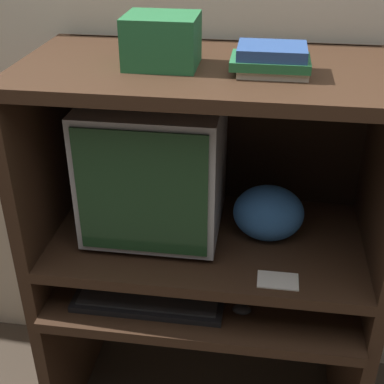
{
  "coord_description": "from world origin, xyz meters",
  "views": [
    {
      "loc": [
        0.15,
        -1.13,
        1.76
      ],
      "look_at": [
        -0.05,
        0.27,
        0.95
      ],
      "focal_mm": 50.0,
      "sensor_mm": 36.0,
      "label": 1
    }
  ],
  "objects_px": {
    "snack_bag": "(268,213)",
    "book_stack": "(272,60)",
    "crt_monitor": "(155,165)",
    "keyboard": "(149,300)",
    "mouse": "(242,310)",
    "storage_box": "(162,41)"
  },
  "relations": [
    {
      "from": "snack_bag",
      "to": "book_stack",
      "type": "distance_m",
      "value": 0.5
    },
    {
      "from": "crt_monitor",
      "to": "snack_bag",
      "type": "relative_size",
      "value": 2.0
    },
    {
      "from": "keyboard",
      "to": "mouse",
      "type": "xyz_separation_m",
      "value": [
        0.29,
        -0.0,
        0.0
      ]
    },
    {
      "from": "snack_bag",
      "to": "crt_monitor",
      "type": "bearing_deg",
      "value": 178.47
    },
    {
      "from": "snack_bag",
      "to": "keyboard",
      "type": "bearing_deg",
      "value": -153.89
    },
    {
      "from": "keyboard",
      "to": "storage_box",
      "type": "relative_size",
      "value": 2.48
    },
    {
      "from": "crt_monitor",
      "to": "mouse",
      "type": "xyz_separation_m",
      "value": [
        0.29,
        -0.18,
        -0.38
      ]
    },
    {
      "from": "snack_bag",
      "to": "storage_box",
      "type": "bearing_deg",
      "value": -172.2
    },
    {
      "from": "keyboard",
      "to": "crt_monitor",
      "type": "bearing_deg",
      "value": 91.09
    },
    {
      "from": "crt_monitor",
      "to": "snack_bag",
      "type": "bearing_deg",
      "value": -1.53
    },
    {
      "from": "keyboard",
      "to": "book_stack",
      "type": "relative_size",
      "value": 2.37
    },
    {
      "from": "crt_monitor",
      "to": "snack_bag",
      "type": "distance_m",
      "value": 0.38
    },
    {
      "from": "keyboard",
      "to": "snack_bag",
      "type": "bearing_deg",
      "value": 26.11
    },
    {
      "from": "crt_monitor",
      "to": "storage_box",
      "type": "height_order",
      "value": "storage_box"
    },
    {
      "from": "keyboard",
      "to": "snack_bag",
      "type": "relative_size",
      "value": 2.15
    },
    {
      "from": "mouse",
      "to": "storage_box",
      "type": "bearing_deg",
      "value": 152.24
    },
    {
      "from": "book_stack",
      "to": "mouse",
      "type": "bearing_deg",
      "value": -108.46
    },
    {
      "from": "keyboard",
      "to": "book_stack",
      "type": "distance_m",
      "value": 0.82
    },
    {
      "from": "crt_monitor",
      "to": "snack_bag",
      "type": "height_order",
      "value": "crt_monitor"
    },
    {
      "from": "keyboard",
      "to": "storage_box",
      "type": "distance_m",
      "value": 0.78
    },
    {
      "from": "keyboard",
      "to": "storage_box",
      "type": "xyz_separation_m",
      "value": [
        0.04,
        0.13,
        0.77
      ]
    },
    {
      "from": "keyboard",
      "to": "storage_box",
      "type": "height_order",
      "value": "storage_box"
    }
  ]
}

